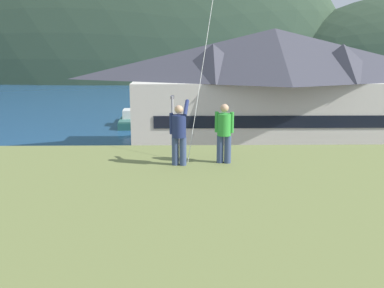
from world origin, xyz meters
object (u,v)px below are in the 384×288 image
Objects in this scene: storage_shed_waterside at (209,128)px; wharf_dock at (158,126)px; parked_car_corner_spot at (143,248)px; parked_car_mid_row_far at (34,244)px; moored_boat_wharfside at (131,120)px; parked_car_mid_row_near at (188,199)px; parked_car_back_row_right at (320,235)px; parked_car_front_row_silver at (264,199)px; parking_light_pole at (173,138)px; person_kite_flyer at (179,133)px; harbor_lodge at (273,88)px; person_companion at (224,132)px.

storage_shed_waterside reaches higher than wharf_dock.
wharf_dock is 35.85m from parked_car_corner_spot.
moored_boat_wharfside is at bearing 89.41° from parked_car_mid_row_far.
parked_car_back_row_right is at bearing -38.56° from parked_car_mid_row_near.
parked_car_front_row_silver is at bearing 26.45° from parked_car_mid_row_far.
parked_car_mid_row_far is at bearing -122.61° from parking_light_pole.
moored_boat_wharfside is 1.97× the size of parked_car_front_row_silver.
parked_car_mid_row_far is 2.30× the size of person_kite_flyer.
parked_car_back_row_right is at bearing -50.50° from parking_light_pole.
parked_car_front_row_silver is at bearing 43.84° from parked_car_corner_spot.
moored_boat_wharfside is 39.00m from parked_car_corner_spot.
parked_car_mid_row_far is (-4.10, -35.26, 0.71)m from wharf_dock.
harbor_lodge is 6.51× the size of parked_car_mid_row_near.
parked_car_corner_spot is at bearing -136.16° from parked_car_front_row_silver.
person_kite_flyer is at bearing -94.70° from storage_shed_waterside.
person_companion reaches higher than parked_car_back_row_right.
harbor_lodge is at bearing 65.46° from parked_car_corner_spot.
parked_car_front_row_silver is 0.61× the size of parking_light_pole.
parked_car_mid_row_near is 1.02× the size of parked_car_mid_row_far.
storage_shed_waterside is at bearing -56.35° from moored_boat_wharfside.
parked_car_mid_row_near is at bearing 88.67° from person_kite_flyer.
parked_car_corner_spot is 2.43× the size of person_companion.
moored_boat_wharfside is 4.86× the size of person_companion.
parked_car_back_row_right is at bearing 3.39° from parked_car_mid_row_far.
person_kite_flyer reaches higher than person_companion.
harbor_lodge is 2.39× the size of wharf_dock.
person_kite_flyer is (-2.62, -31.89, 6.05)m from storage_shed_waterside.
moored_boat_wharfside is at bearing 98.60° from person_kite_flyer.
parked_car_corner_spot is (-9.11, -1.42, 0.00)m from parked_car_back_row_right.
parked_car_back_row_right is at bearing 51.69° from person_kite_flyer.
parking_light_pole is at bearing 92.16° from person_kite_flyer.
parked_car_mid_row_near is 1.03× the size of parked_car_corner_spot.
person_kite_flyer is at bearing -87.84° from parking_light_pole.
parked_car_mid_row_near is (-8.47, -16.55, -5.38)m from harbor_lodge.
person_companion is (8.71, -8.03, 7.34)m from parked_car_mid_row_far.
person_companion is (-7.50, -30.93, 1.95)m from harbor_lodge.
parked_car_mid_row_far is (-5.50, 0.56, 0.00)m from parked_car_corner_spot.
moored_boat_wharfside reaches higher than parked_car_mid_row_far.
harbor_lodge reaches higher than storage_shed_waterside.
person_kite_flyer reaches higher than storage_shed_waterside.
storage_shed_waterside is 1.10× the size of parked_car_back_row_right.
parked_car_front_row_silver is 9.87m from parked_car_corner_spot.
wharf_dock is at bearing 96.08° from person_companion.
moored_boat_wharfside is 32.61m from parked_car_mid_row_near.
parking_light_pole is (1.19, 11.02, 3.12)m from parked_car_corner_spot.
storage_shed_waterside is 2.75× the size of person_companion.
storage_shed_waterside is at bearing 98.49° from parked_car_front_row_silver.
person_kite_flyer is at bearing -91.33° from parked_car_mid_row_near.
parked_car_mid_row_near is 4.88m from parked_car_front_row_silver.
storage_shed_waterside is at bearing 75.81° from parking_light_pole.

